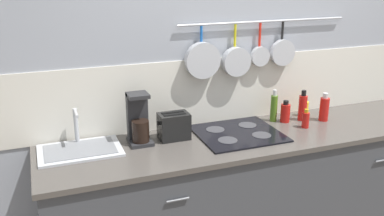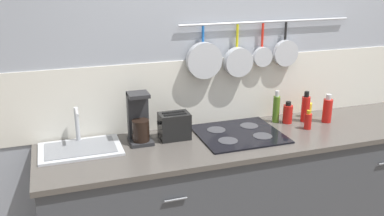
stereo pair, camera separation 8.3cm
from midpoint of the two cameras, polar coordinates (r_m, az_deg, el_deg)
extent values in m
cube|color=#999EA8|center=(3.25, 8.08, 5.10)|extent=(7.20, 0.06, 2.60)
cube|color=silver|center=(3.27, 8.02, 2.79)|extent=(7.20, 0.07, 0.49)
cylinder|color=#B7BABF|center=(3.19, 10.83, 11.22)|extent=(1.35, 0.02, 0.02)
cylinder|color=#1959B2|center=(2.99, 2.29, 9.86)|extent=(0.02, 0.02, 0.11)
cylinder|color=#B7BABF|center=(3.00, 2.43, 6.35)|extent=(0.25, 0.06, 0.25)
cylinder|color=gold|center=(3.10, 6.83, 9.56)|extent=(0.02, 0.02, 0.16)
cylinder|color=#B7BABF|center=(3.10, 6.95, 6.10)|extent=(0.21, 0.06, 0.21)
cylinder|color=red|center=(3.19, 10.13, 9.56)|extent=(0.02, 0.02, 0.17)
cylinder|color=#B7BABF|center=(3.20, 10.14, 6.73)|extent=(0.14, 0.04, 0.14)
cylinder|color=black|center=(3.28, 13.10, 9.98)|extent=(0.02, 0.02, 0.13)
cylinder|color=#B7BABF|center=(3.29, 13.09, 7.13)|extent=(0.20, 0.04, 0.20)
cube|color=#3F4247|center=(3.25, 10.36, -11.27)|extent=(3.09, 0.62, 0.89)
cylinder|color=slate|center=(2.58, -1.23, -12.12)|extent=(0.14, 0.01, 0.01)
cube|color=#4C4742|center=(3.05, 10.85, -3.74)|extent=(3.13, 0.66, 0.03)
cube|color=#B7BABF|center=(2.82, -13.83, -5.34)|extent=(0.52, 0.34, 0.01)
cube|color=slate|center=(2.82, -13.85, -5.16)|extent=(0.44, 0.28, 0.00)
cylinder|color=#B7BABF|center=(2.90, -14.25, -2.25)|extent=(0.03, 0.03, 0.25)
cylinder|color=#B7BABF|center=(2.79, -14.31, -0.55)|extent=(0.02, 0.14, 0.02)
cube|color=#262628|center=(2.86, -6.04, -4.39)|extent=(0.15, 0.18, 0.02)
cube|color=#262628|center=(2.86, -6.40, -1.06)|extent=(0.14, 0.06, 0.34)
cylinder|color=black|center=(2.81, -6.00, -2.99)|extent=(0.11, 0.11, 0.14)
cube|color=#262628|center=(2.77, -6.34, 1.75)|extent=(0.14, 0.13, 0.02)
cube|color=black|center=(2.89, -1.54, -2.42)|extent=(0.20, 0.14, 0.18)
cube|color=black|center=(2.84, -1.41, -0.85)|extent=(0.15, 0.02, 0.00)
cube|color=black|center=(2.88, -1.69, -0.55)|extent=(0.15, 0.02, 0.00)
cube|color=black|center=(2.85, -3.66, -2.00)|extent=(0.02, 0.02, 0.02)
cube|color=black|center=(3.00, 7.08, -3.44)|extent=(0.57, 0.52, 0.01)
cylinder|color=#38383D|center=(2.86, 5.65, -4.36)|extent=(0.13, 0.13, 0.00)
cylinder|color=#38383D|center=(2.97, 10.18, -3.70)|extent=(0.13, 0.13, 0.00)
cylinder|color=#38383D|center=(3.04, 4.05, -2.92)|extent=(0.13, 0.13, 0.00)
cylinder|color=#38383D|center=(3.14, 8.38, -2.35)|extent=(0.13, 0.13, 0.00)
cylinder|color=#4C721E|center=(3.26, 11.88, -0.17)|extent=(0.05, 0.05, 0.20)
cylinder|color=beige|center=(3.22, 12.02, 1.89)|extent=(0.03, 0.03, 0.04)
cylinder|color=red|center=(3.27, 13.35, -0.81)|extent=(0.07, 0.07, 0.14)
cylinder|color=black|center=(3.24, 13.46, 0.58)|extent=(0.04, 0.04, 0.03)
cylinder|color=red|center=(3.19, 15.89, -1.71)|extent=(0.05, 0.05, 0.11)
cylinder|color=#B28C19|center=(3.17, 16.00, -0.52)|extent=(0.03, 0.03, 0.03)
cylinder|color=red|center=(3.33, 15.58, -0.15)|extent=(0.06, 0.06, 0.19)
cylinder|color=black|center=(3.29, 15.75, 1.78)|extent=(0.03, 0.03, 0.04)
cylinder|color=yellow|center=(3.44, 15.84, -0.26)|extent=(0.06, 0.06, 0.12)
cylinder|color=beige|center=(3.42, 15.94, 0.85)|extent=(0.03, 0.03, 0.03)
cylinder|color=red|center=(3.36, 18.27, -0.35)|extent=(0.07, 0.07, 0.18)
cylinder|color=beige|center=(3.33, 18.46, 1.41)|extent=(0.04, 0.04, 0.04)
camera|label=1|loc=(0.04, -89.13, 0.29)|focal=40.00mm
camera|label=2|loc=(0.04, 90.87, -0.29)|focal=40.00mm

